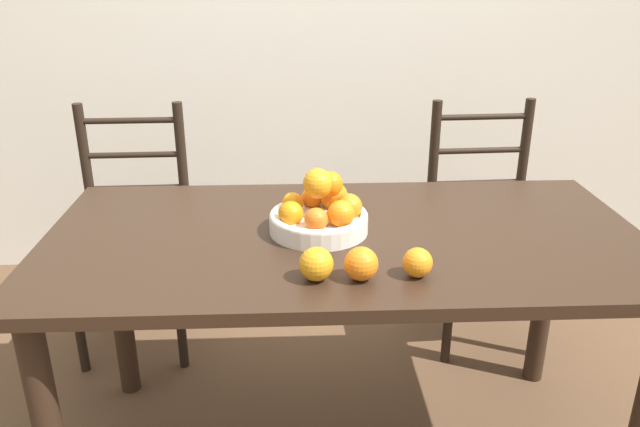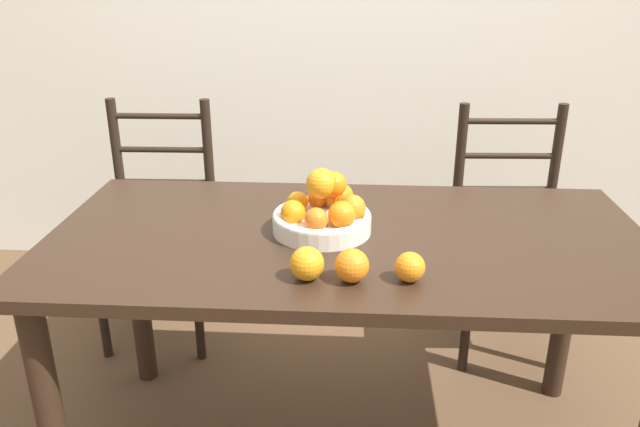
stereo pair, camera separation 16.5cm
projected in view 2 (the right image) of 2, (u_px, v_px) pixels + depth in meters
wall_back at (356, 2)px, 2.86m from camera, size 8.00×0.06×2.60m
dining_table at (347, 267)px, 1.78m from camera, size 1.67×0.84×0.77m
fruit_bowl at (324, 212)px, 1.74m from camera, size 0.28×0.28×0.19m
orange_loose_0 at (352, 266)px, 1.47m from camera, size 0.08×0.08×0.08m
orange_loose_1 at (410, 267)px, 1.47m from camera, size 0.07×0.07×0.07m
orange_loose_2 at (307, 264)px, 1.48m from camera, size 0.08×0.08×0.08m
chair_left at (159, 226)px, 2.53m from camera, size 0.43×0.41×0.97m
chair_right at (509, 235)px, 2.45m from camera, size 0.44×0.42×0.97m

